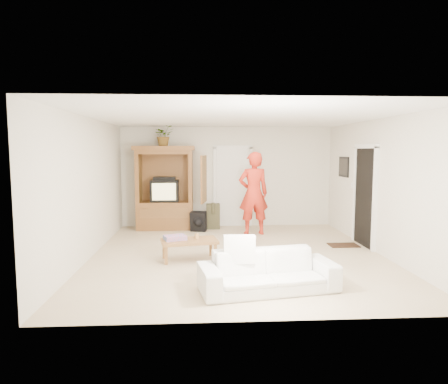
% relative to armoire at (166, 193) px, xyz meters
% --- Properties ---
extents(floor, '(6.00, 6.00, 0.00)m').
position_rel_armoire_xyz_m(floor, '(1.58, -2.66, -0.91)').
color(floor, tan).
rests_on(floor, ground).
extents(ceiling, '(6.00, 6.00, 0.00)m').
position_rel_armoire_xyz_m(ceiling, '(1.58, -2.66, 1.69)').
color(ceiling, white).
rests_on(ceiling, floor).
extents(wall_back, '(5.50, 0.00, 5.50)m').
position_rel_armoire_xyz_m(wall_back, '(1.58, 0.34, 0.39)').
color(wall_back, silver).
rests_on(wall_back, floor).
extents(wall_front, '(5.50, 0.00, 5.50)m').
position_rel_armoire_xyz_m(wall_front, '(1.58, -5.66, 0.39)').
color(wall_front, silver).
rests_on(wall_front, floor).
extents(wall_left, '(0.00, 6.00, 6.00)m').
position_rel_armoire_xyz_m(wall_left, '(-1.17, -2.66, 0.39)').
color(wall_left, silver).
rests_on(wall_left, floor).
extents(wall_right, '(0.00, 6.00, 6.00)m').
position_rel_armoire_xyz_m(wall_right, '(4.33, -2.66, 0.39)').
color(wall_right, silver).
rests_on(wall_right, floor).
extents(armoire, '(1.82, 1.14, 2.10)m').
position_rel_armoire_xyz_m(armoire, '(0.00, 0.00, 0.00)').
color(armoire, brown).
rests_on(armoire, floor).
extents(door_back, '(0.85, 0.05, 2.04)m').
position_rel_armoire_xyz_m(door_back, '(1.73, 0.31, 0.11)').
color(door_back, white).
rests_on(door_back, floor).
extents(doorway_right, '(0.05, 0.90, 2.04)m').
position_rel_armoire_xyz_m(doorway_right, '(4.30, -2.06, 0.11)').
color(doorway_right, black).
rests_on(doorway_right, floor).
extents(framed_picture, '(0.03, 0.60, 0.48)m').
position_rel_armoire_xyz_m(framed_picture, '(4.31, -0.76, 0.69)').
color(framed_picture, black).
rests_on(framed_picture, wall_right).
extents(doormat, '(0.60, 0.40, 0.02)m').
position_rel_armoire_xyz_m(doormat, '(3.88, -2.06, -0.90)').
color(doormat, '#382316').
rests_on(doormat, floor).
extents(plant, '(0.61, 0.57, 0.53)m').
position_rel_armoire_xyz_m(plant, '(-0.02, -0.03, 1.46)').
color(plant, '#4C7238').
rests_on(plant, armoire).
extents(man, '(0.76, 0.54, 1.96)m').
position_rel_armoire_xyz_m(man, '(2.13, -0.79, 0.07)').
color(man, red).
rests_on(man, floor).
extents(sofa, '(2.04, 1.08, 0.57)m').
position_rel_armoire_xyz_m(sofa, '(1.84, -4.64, -0.63)').
color(sofa, silver).
rests_on(sofa, floor).
extents(coffee_table, '(1.09, 0.72, 0.38)m').
position_rel_armoire_xyz_m(coffee_table, '(0.67, -2.96, -0.58)').
color(coffee_table, olive).
rests_on(coffee_table, floor).
extents(towel, '(0.45, 0.39, 0.08)m').
position_rel_armoire_xyz_m(towel, '(0.42, -2.96, -0.49)').
color(towel, '#FF5468').
rests_on(towel, coffee_table).
extents(candle, '(0.08, 0.08, 0.10)m').
position_rel_armoire_xyz_m(candle, '(0.81, -2.92, -0.48)').
color(candle, tan).
rests_on(candle, coffee_table).
extents(backpack_black, '(0.43, 0.31, 0.48)m').
position_rel_armoire_xyz_m(backpack_black, '(0.82, -0.39, -0.67)').
color(backpack_black, black).
rests_on(backpack_black, floor).
extents(backpack_olive, '(0.34, 0.25, 0.64)m').
position_rel_armoire_xyz_m(backpack_olive, '(1.19, -0.07, -0.59)').
color(backpack_olive, '#47442B').
rests_on(backpack_olive, floor).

